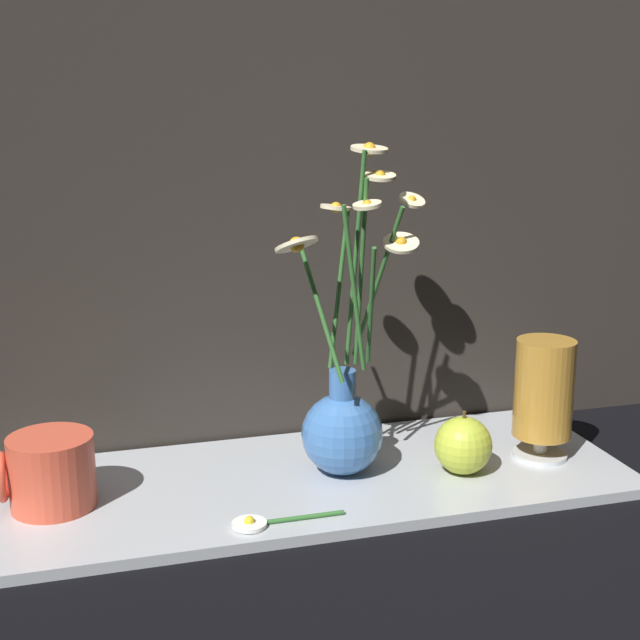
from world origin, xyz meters
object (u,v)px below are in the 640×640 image
yellow_mug (50,471)px  tea_glass (544,392)px  vase_with_flowers (343,414)px  orange_fruit (463,445)px

yellow_mug → tea_glass: (0.57, -0.02, 0.04)m
vase_with_flowers → tea_glass: 0.24m
yellow_mug → tea_glass: bearing=-2.4°
vase_with_flowers → orange_fruit: vase_with_flowers is taller
orange_fruit → tea_glass: bearing=8.6°
yellow_mug → orange_fruit: yellow_mug is taller
yellow_mug → tea_glass: 0.57m
vase_with_flowers → orange_fruit: size_ratio=5.01×
yellow_mug → tea_glass: size_ratio=0.68×
tea_glass → orange_fruit: tea_glass is taller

